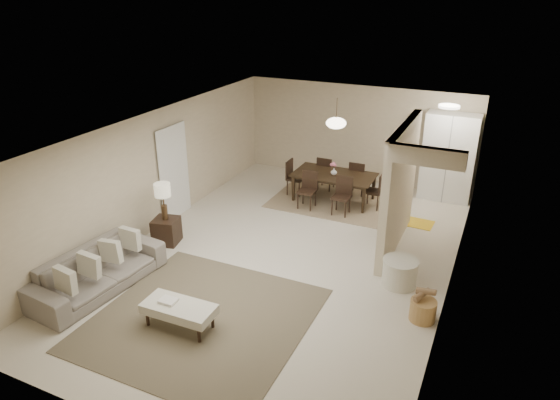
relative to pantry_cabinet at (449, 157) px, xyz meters
The scene contains 22 objects.
floor 4.88m from the pantry_cabinet, 119.52° to the right, with size 9.00×9.00×0.00m, color beige.
ceiling 4.98m from the pantry_cabinet, 119.52° to the right, with size 9.00×9.00×0.00m, color white.
back_wall 2.38m from the pantry_cabinet, behind, with size 6.00×6.00×0.00m, color #BCAB8E.
left_wall 6.77m from the pantry_cabinet, 142.20° to the right, with size 9.00×9.00×0.00m, color #BCAB8E.
right_wall 4.21m from the pantry_cabinet, 81.10° to the right, with size 9.00×9.00×0.00m, color #BCAB8E.
partition 2.96m from the pantry_cabinet, 100.74° to the right, with size 0.15×2.50×2.50m, color #BCAB8E.
doorway 6.40m from the pantry_cabinet, 146.29° to the right, with size 0.04×0.90×2.04m, color black.
pantry_cabinet is the anchor object (origin of this frame).
flush_light 1.70m from the pantry_cabinet, 93.01° to the right, with size 0.44×0.44×0.05m, color white.
living_rug 7.14m from the pantry_cabinet, 112.70° to the right, with size 3.20×3.20×0.01m, color brown.
sofa 8.13m from the pantry_cabinet, 126.36° to the right, with size 0.92×2.36×0.69m, color gray.
ottoman_bench 7.46m from the pantry_cabinet, 113.23° to the right, with size 1.13×0.54×0.40m.
side_table 6.72m from the pantry_cabinet, 135.42° to the right, with size 0.48×0.48×0.52m, color black.
table_lamp 6.67m from the pantry_cabinet, 135.42° to the right, with size 0.32×0.32×0.76m.
round_pouf 4.33m from the pantry_cabinet, 92.01° to the right, with size 0.61×0.61×0.48m, color beige.
wicker_basket 5.18m from the pantry_cabinet, 85.51° to the right, with size 0.41×0.41×0.35m, color olive.
dining_rug 2.92m from the pantry_cabinet, 151.92° to the right, with size 2.80×2.10×0.01m, color #8C7557.
dining_table 2.81m from the pantry_cabinet, 151.92° to the right, with size 1.92×1.07×0.67m, color black.
dining_chairs 2.79m from the pantry_cabinet, 151.92° to the right, with size 2.33×1.69×0.87m.
vase 2.74m from the pantry_cabinet, 151.92° to the right, with size 0.15×0.15×0.16m, color white.
yellow_mat 2.01m from the pantry_cabinet, 103.46° to the right, with size 0.86×0.52×0.01m, color yellow.
pendant_light 2.86m from the pantry_cabinet, 151.92° to the right, with size 0.46×0.46×0.71m.
Camera 1 is at (3.42, -7.68, 4.85)m, focal length 32.00 mm.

